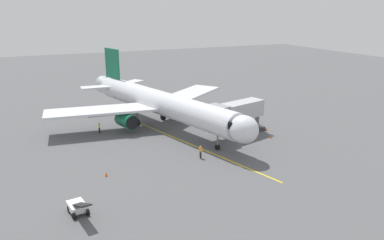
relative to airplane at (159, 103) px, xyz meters
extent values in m
plane|color=#565659|center=(-0.57, -1.43, -4.00)|extent=(220.00, 220.00, 0.00)
cube|color=yellow|center=(-0.07, 6.27, -4.00)|extent=(10.63, 38.69, 0.01)
cylinder|color=silver|center=(-0.07, 0.27, 0.10)|extent=(12.51, 33.82, 3.80)
ellipsoid|color=silver|center=(-4.81, 17.85, 0.10)|extent=(4.53, 4.80, 3.61)
cone|color=silver|center=(4.74, -17.59, 0.10)|extent=(4.08, 3.79, 3.42)
cube|color=black|center=(-4.44, 16.49, 0.65)|extent=(3.53, 2.38, 0.90)
cube|color=silver|center=(-7.34, -5.54, -0.50)|extent=(16.74, 14.43, 0.36)
cylinder|color=#146B47|center=(-5.41, -2.20, -2.00)|extent=(3.10, 3.88, 2.30)
cylinder|color=black|center=(-5.87, -0.51, -2.00)|extent=(2.08, 0.74, 2.10)
cube|color=silver|center=(9.13, -1.11, -0.50)|extent=(17.55, 7.22, 0.36)
cylinder|color=#146B47|center=(5.79, 0.81, -2.00)|extent=(3.10, 3.88, 2.30)
cylinder|color=black|center=(5.33, 2.50, -2.00)|extent=(2.08, 0.74, 2.10)
cube|color=#146B47|center=(3.96, -14.70, 3.90)|extent=(1.60, 4.73, 7.20)
cube|color=silver|center=(0.79, -15.24, 0.70)|extent=(6.67, 5.50, 0.24)
cube|color=silver|center=(6.97, -13.57, 0.70)|extent=(6.51, 2.72, 0.24)
cylinder|color=slate|center=(-3.58, 13.31, -2.27)|extent=(0.24, 0.24, 2.77)
cylinder|color=black|center=(-3.58, 13.31, -3.65)|extent=(0.62, 0.79, 0.70)
cylinder|color=slate|center=(-1.80, -3.30, -2.07)|extent=(0.24, 0.24, 2.77)
cylinder|color=black|center=(-1.80, -3.30, -3.45)|extent=(0.72, 1.18, 1.10)
cylinder|color=slate|center=(3.22, -1.95, -2.07)|extent=(0.24, 0.24, 2.77)
cylinder|color=black|center=(3.22, -1.95, -3.45)|extent=(0.72, 1.18, 1.10)
cube|color=#B7B7BC|center=(-9.21, 9.20, -0.10)|extent=(9.37, 4.85, 2.50)
cube|color=gray|center=(-4.86, 10.37, -0.10)|extent=(3.54, 3.82, 3.00)
cylinder|color=slate|center=(-13.55, 8.03, -2.05)|extent=(0.70, 0.70, 3.90)
cube|color=#333338|center=(-13.55, 8.03, -3.70)|extent=(2.00, 2.00, 0.60)
cylinder|color=#23232D|center=(-0.09, 15.18, -3.56)|extent=(0.26, 0.26, 0.88)
cube|color=orange|center=(-0.09, 15.18, -2.82)|extent=(0.44, 0.35, 0.60)
cube|color=silver|center=(-0.09, 15.18, -2.82)|extent=(0.46, 0.37, 0.10)
sphere|color=tan|center=(-0.09, 15.18, -2.40)|extent=(0.22, 0.22, 0.22)
cylinder|color=#23232D|center=(9.75, -0.70, -3.56)|extent=(0.26, 0.26, 0.88)
cube|color=#D8EA19|center=(9.75, -0.70, -2.82)|extent=(0.31, 0.42, 0.60)
cube|color=silver|center=(9.75, -0.70, -2.82)|extent=(0.33, 0.44, 0.10)
sphere|color=tan|center=(9.75, -0.70, -2.40)|extent=(0.22, 0.22, 0.22)
cube|color=white|center=(16.61, 22.55, -3.38)|extent=(1.81, 2.40, 0.60)
cube|color=black|center=(16.37, 24.13, -2.48)|extent=(1.45, 3.85, 1.61)
cylinder|color=black|center=(15.79, 23.59, -3.68)|extent=(0.34, 0.67, 0.64)
cylinder|color=black|center=(17.08, 23.78, -3.68)|extent=(0.34, 0.67, 0.64)
cylinder|color=black|center=(16.02, 22.11, -3.68)|extent=(0.34, 0.67, 0.64)
cylinder|color=black|center=(17.30, 22.30, -3.68)|extent=(0.34, 0.67, 0.64)
cone|color=#F2590F|center=(12.31, 15.64, -3.73)|extent=(0.32, 0.32, 0.55)
cone|color=#F2590F|center=(-14.64, 9.16, -3.73)|extent=(0.32, 0.32, 0.55)
cone|color=#F2590F|center=(-13.23, 12.38, -3.73)|extent=(0.32, 0.32, 0.55)
cone|color=#F2590F|center=(-6.37, 7.69, -3.73)|extent=(0.32, 0.32, 0.55)
camera|label=1|loc=(20.19, 56.85, 14.88)|focal=35.80mm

